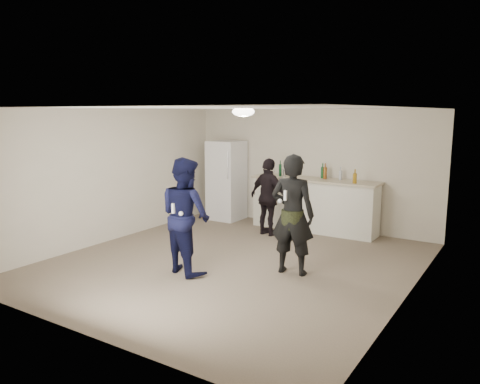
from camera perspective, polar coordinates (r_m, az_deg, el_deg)
The scene contains 21 objects.
floor at distance 7.77m, azimuth -0.80°, elevation -8.60°, with size 6.00×6.00×0.00m, color #6B5B4C.
ceiling at distance 7.38m, azimuth -0.84°, elevation 10.16°, with size 6.00×6.00×0.00m, color silver.
wall_back at distance 10.10m, azimuth 8.55°, elevation 2.83°, with size 6.00×6.00×0.00m, color beige.
wall_front at distance 5.28m, azimuth -18.99°, elevation -3.89°, with size 6.00×6.00×0.00m, color beige.
wall_left at distance 9.26m, azimuth -15.23°, elevation 1.97°, with size 6.00×6.00×0.00m, color beige.
wall_right at distance 6.42m, azimuth 20.19°, elevation -1.60°, with size 6.00×6.00×0.00m, color beige.
counter at distance 9.81m, azimuth 9.02°, elevation -1.67°, with size 2.60×0.56×1.05m, color silver.
counter_top at distance 9.72m, azimuth 9.11°, elevation 1.48°, with size 2.68×0.64×0.04m, color #C0AA95.
fridge at distance 10.70m, azimuth -1.65°, elevation 1.43°, with size 0.70×0.70×1.80m, color white.
fridge_handle at distance 10.19m, azimuth -1.52°, elevation 3.28°, with size 0.02×0.02×0.60m, color silver.
ceiling_dome at distance 7.63m, azimuth 0.41°, elevation 9.77°, with size 0.36×0.36×0.16m, color white.
shaker at distance 9.92m, azimuth 5.38°, elevation 2.33°, with size 0.08×0.08×0.17m, color silver.
man at distance 7.17m, azimuth -6.66°, elevation -2.86°, with size 0.86×0.67×1.78m, color #0F1140.
woman at distance 7.10m, azimuth 6.42°, elevation -2.75°, with size 0.67×0.44×1.84m, color black.
camo_shorts at distance 7.11m, azimuth 6.41°, elevation -3.29°, with size 0.34×0.34×0.28m, color #2D3719.
spectator at distance 9.32m, azimuth 3.52°, elevation -0.61°, with size 0.91×0.38×1.55m, color black.
remote_man at distance 6.93m, azimuth -8.14°, elevation -1.98°, with size 0.04×0.04×0.15m, color white.
nunchuk_man at distance 6.89m, azimuth -7.20°, elevation -2.62°, with size 0.07×0.07×0.07m, color silver.
remote_woman at distance 6.81m, azimuth 5.55°, elevation -0.42°, with size 0.04×0.04×0.15m, color silver.
nunchuk_woman at distance 6.90m, azimuth 4.90°, elevation -1.12°, with size 0.07×0.07×0.07m, color silver.
bottle_cluster at distance 9.67m, azimuth 10.27°, elevation 2.20°, with size 1.77×0.42×0.25m.
Camera 1 is at (4.04, -6.18, 2.44)m, focal length 35.00 mm.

